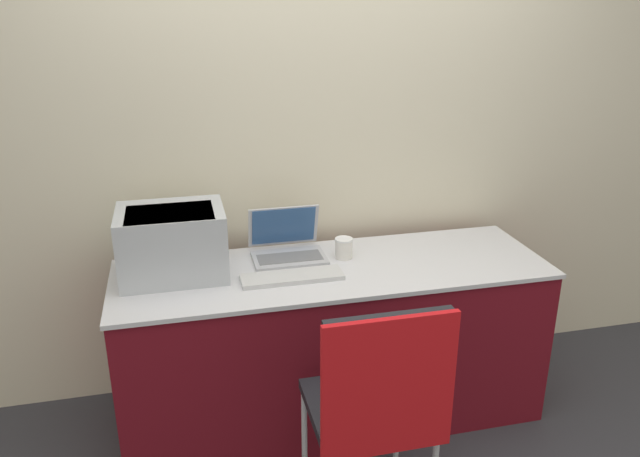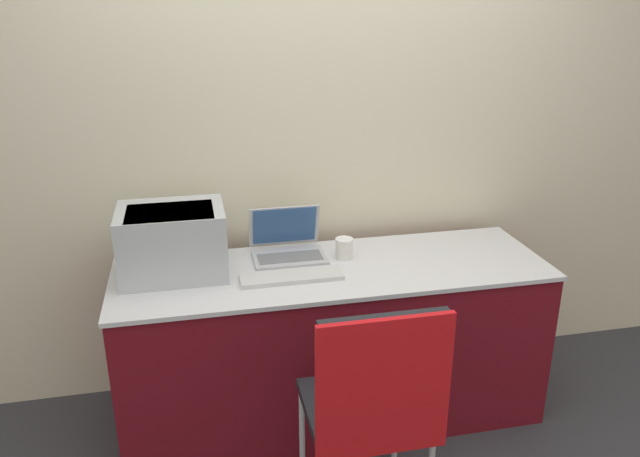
% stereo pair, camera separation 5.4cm
% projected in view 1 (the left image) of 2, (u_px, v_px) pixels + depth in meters
% --- Properties ---
extents(ground_plane, '(14.00, 14.00, 0.00)m').
position_uv_depth(ground_plane, '(349.00, 452.00, 2.81)').
color(ground_plane, '#333338').
extents(wall_back, '(8.00, 0.05, 2.60)m').
position_uv_depth(wall_back, '(311.00, 134.00, 3.03)').
color(wall_back, beige).
rests_on(wall_back, ground_plane).
extents(table, '(1.96, 0.64, 0.78)m').
position_uv_depth(table, '(332.00, 342.00, 2.96)').
color(table, maroon).
rests_on(table, ground_plane).
extents(printer, '(0.45, 0.34, 0.30)m').
position_uv_depth(printer, '(172.00, 240.00, 2.69)').
color(printer, '#B2B7BC').
rests_on(printer, table).
extents(laptop_left, '(0.34, 0.28, 0.22)m').
position_uv_depth(laptop_left, '(287.00, 246.00, 2.92)').
color(laptop_left, '#B7B7BC').
rests_on(laptop_left, table).
extents(external_keyboard, '(0.44, 0.13, 0.02)m').
position_uv_depth(external_keyboard, '(292.00, 277.00, 2.70)').
color(external_keyboard, silver).
rests_on(external_keyboard, table).
extents(coffee_cup, '(0.08, 0.08, 0.10)m').
position_uv_depth(coffee_cup, '(344.00, 248.00, 2.90)').
color(coffee_cup, white).
rests_on(coffee_cup, table).
extents(chair, '(0.47, 0.45, 0.96)m').
position_uv_depth(chair, '(379.00, 396.00, 2.22)').
color(chair, black).
rests_on(chair, ground_plane).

